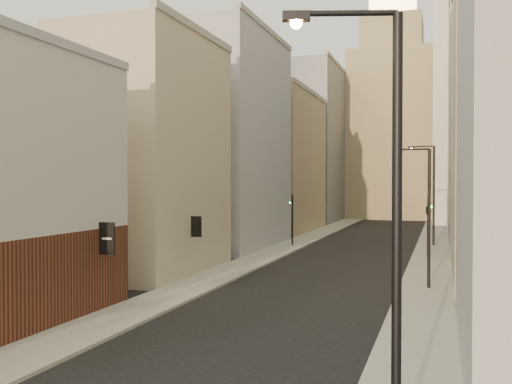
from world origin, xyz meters
name	(u,v)px	position (x,y,z in m)	size (l,w,h in m)	color
sidewalk_left	(315,235)	(-6.50, 55.00, 0.07)	(3.00, 140.00, 0.15)	gray
sidewalk_right	(434,239)	(6.50, 55.00, 0.07)	(3.00, 140.00, 0.15)	gray
left_bldg_beige	(145,156)	(-12.00, 26.00, 8.00)	(8.00, 12.00, 16.00)	#C1B294
left_bldg_grey	(229,142)	(-12.00, 42.00, 10.00)	(8.00, 16.00, 20.00)	#99999E
left_bldg_tan	(280,163)	(-12.00, 60.00, 8.50)	(8.00, 18.00, 17.00)	#998663
left_bldg_wingrid	(314,145)	(-12.00, 80.00, 12.00)	(8.00, 20.00, 24.00)	gray
right_bldg_wingrid	(494,110)	(12.00, 50.00, 13.00)	(8.00, 20.00, 26.00)	gray
clock_tower	(392,115)	(-1.00, 92.00, 17.63)	(14.00, 14.00, 44.90)	#998663
white_tower	(463,95)	(10.00, 78.00, 18.61)	(8.00, 8.00, 41.50)	silver
streetlamp_near	(385,207)	(6.20, 3.93, 5.68)	(2.54, 0.92, 9.94)	black
streetlamp_mid	(425,209)	(6.44, 25.21, 4.64)	(2.13, 0.40, 8.13)	black
streetlamp_far	(431,189)	(6.32, 48.23, 5.53)	(2.52, 0.63, 9.67)	black
traffic_light_left	(292,209)	(-6.31, 44.17, 3.62)	(0.59, 0.53, 5.00)	black
traffic_light_right	(428,211)	(6.28, 39.09, 3.85)	(0.75, 0.75, 5.00)	black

